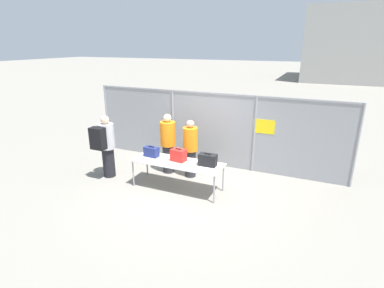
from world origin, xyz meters
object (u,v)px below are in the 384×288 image
Objects in this scene: security_worker_far at (168,143)px; traveler_hooded at (105,144)px; suitcase_navy at (151,152)px; utility_trailer at (278,140)px; security_worker_near at (190,148)px; suitcase_black at (208,160)px; inspection_table at (177,164)px; suitcase_red at (178,155)px.

traveler_hooded is at bearing 52.93° from security_worker_far.
security_worker_far is (0.08, 0.77, 0.02)m from suitcase_navy.
security_worker_near is at bearing -121.86° from utility_trailer.
security_worker_far is at bearing -4.05° from security_worker_near.
suitcase_black is at bearing 170.81° from security_worker_far.
suitcase_black is at bearing 133.96° from security_worker_near.
security_worker_far reaches higher than suitcase_navy.
traveler_hooded is at bearing -170.41° from suitcase_navy.
security_worker_far is at bearing -130.44° from utility_trailer.
inspection_table is at bearing 87.42° from security_worker_near.
traveler_hooded is 1.01× the size of security_worker_far.
inspection_table is 5.84× the size of suitcase_navy.
security_worker_far is (-0.71, 0.77, 0.00)m from suitcase_red.
traveler_hooded is at bearing -134.62° from utility_trailer.
utility_trailer is (4.03, 4.08, -0.56)m from traveler_hooded.
suitcase_navy is at bearing 41.05° from security_worker_near.
traveler_hooded is at bearing -175.89° from inspection_table.
suitcase_red is at bearing 87.40° from security_worker_near.
inspection_table is 1.12m from security_worker_far.
suitcase_navy reaches higher than inspection_table.
suitcase_red is 0.23× the size of security_worker_far.
security_worker_far is at bearing 84.07° from suitcase_navy.
security_worker_near reaches higher than utility_trailer.
suitcase_black is (1.58, 0.02, 0.02)m from suitcase_navy.
inspection_table is 1.45× the size of security_worker_near.
suitcase_black is at bearing 6.58° from inspection_table.
inspection_table is 0.60× the size of utility_trailer.
traveler_hooded reaches higher than suitcase_black.
suitcase_red is 1.04m from security_worker_far.
inspection_table is 2.13m from traveler_hooded.
security_worker_far reaches higher than security_worker_near.
traveler_hooded reaches higher than suitcase_red.
suitcase_red reaches higher than inspection_table.
suitcase_navy is at bearing 174.87° from inspection_table.
security_worker_far reaches higher than inspection_table.
suitcase_navy is 0.10× the size of utility_trailer.
utility_trailer is at bearing -124.91° from security_worker_near.
security_worker_far is (1.40, 0.99, -0.07)m from traveler_hooded.
suitcase_red reaches higher than suitcase_black.
suitcase_black is 0.11× the size of utility_trailer.
suitcase_navy is at bearing -125.08° from utility_trailer.
suitcase_red is 0.91× the size of suitcase_black.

